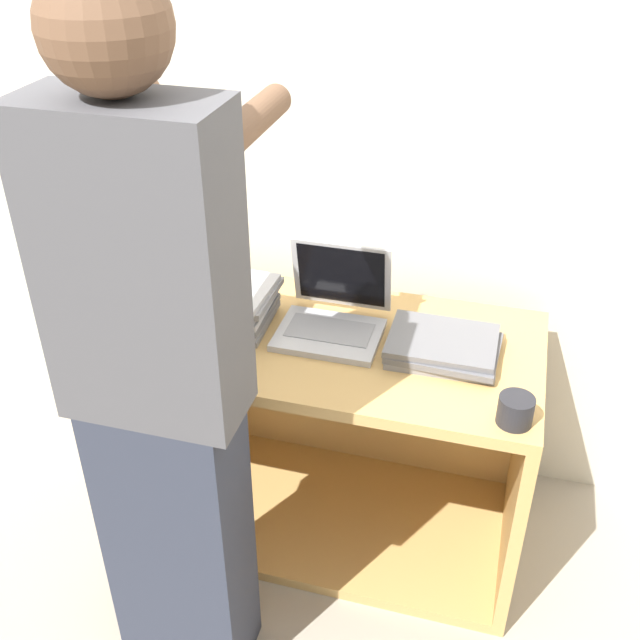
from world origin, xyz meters
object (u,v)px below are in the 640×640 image
at_px(laptop_open, 333,315).
at_px(mug, 515,410).
at_px(person, 159,387).
at_px(laptop_stack_left, 221,303).
at_px(laptop_stack_right, 443,347).

relative_size(laptop_open, mug, 3.36).
bearing_deg(person, mug, 22.41).
distance_m(laptop_open, mug, 0.62).
bearing_deg(laptop_stack_left, mug, -15.51).
bearing_deg(laptop_open, laptop_stack_right, -7.64).
height_order(laptop_stack_right, person, person).
distance_m(person, mug, 0.87).
distance_m(laptop_open, laptop_stack_right, 0.34).
relative_size(laptop_stack_left, mug, 3.58).
relative_size(laptop_stack_right, mug, 3.50).
bearing_deg(mug, person, -157.59).
height_order(laptop_stack_left, laptop_stack_right, laptop_stack_left).
bearing_deg(person, laptop_stack_left, 99.13).
height_order(laptop_stack_left, person, person).
xyz_separation_m(laptop_open, laptop_stack_left, (-0.34, -0.05, 0.01)).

